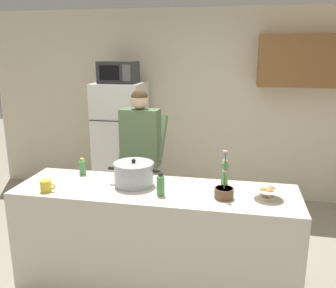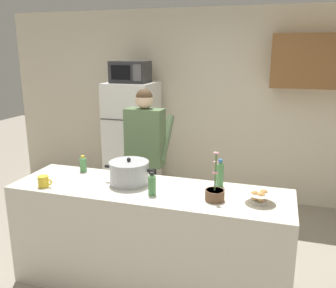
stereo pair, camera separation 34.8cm
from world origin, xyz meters
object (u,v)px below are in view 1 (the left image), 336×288
Objects in this scene: microwave at (118,72)px; bottle_far_corner at (225,172)px; cooking_pot at (134,174)px; coffee_mug at (46,186)px; potted_orchid at (224,191)px; bottle_near_edge at (83,166)px; person_near_pot at (141,146)px; bottle_mid_counter at (161,184)px; bread_bowl at (267,193)px; refrigerator at (121,142)px.

microwave reaches higher than bottle_far_corner.
cooking_pot is 3.48× the size of coffee_mug.
cooking_pot is 0.79m from potted_orchid.
cooking_pot is at bearing -16.80° from bottle_near_edge.
microwave is at bearing 91.47° from coffee_mug.
person_near_pot is 8.63× the size of bottle_mid_counter.
coffee_mug is 0.57× the size of bread_bowl.
refrigerator is 0.96m from microwave.
microwave is 2.32m from bottle_mid_counter.
coffee_mug is 0.95m from bottle_mid_counter.
microwave is 1.21× the size of potted_orchid.
bottle_near_edge is 1.36m from potted_orchid.
microwave reaches higher than cooking_pot.
coffee_mug is at bearing -174.28° from potted_orchid.
potted_orchid is (0.96, -1.03, -0.05)m from person_near_pot.
bread_bowl is at bearing -36.93° from person_near_pot.
cooking_pot is at bearing -78.20° from person_near_pot.
bread_bowl is (1.77, 0.20, 0.00)m from coffee_mug.
person_near_pot is at bearing 67.69° from coffee_mug.
refrigerator is at bearing 95.99° from bottle_near_edge.
bottle_mid_counter is at bearing -23.00° from bottle_near_edge.
potted_orchid is (0.77, -0.14, -0.04)m from cooking_pot.
refrigerator is 2.22m from bottle_mid_counter.
bread_bowl reaches higher than coffee_mug.
person_near_pot is 1.41m from potted_orchid.
potted_orchid reaches higher than coffee_mug.
cooking_pot is at bearing 175.48° from bread_bowl.
bread_bowl is (1.83, -1.85, -0.80)m from microwave.
bottle_mid_counter reaches higher than bread_bowl.
microwave is 2.72m from bread_bowl.
refrigerator is at bearing 116.73° from bottle_mid_counter.
bottle_far_corner is at bearing 35.61° from bottle_mid_counter.
bottle_far_corner is (0.49, 0.35, 0.02)m from bottle_mid_counter.
potted_orchid is (1.44, 0.14, 0.01)m from coffee_mug.
refrigerator is 1.64m from bottle_near_edge.
bottle_far_corner is (0.76, 0.16, 0.02)m from cooking_pot.
bread_bowl is 0.58× the size of potted_orchid.
potted_orchid reaches higher than cooking_pot.
refrigerator is 10.29× the size of bottle_near_edge.
microwave is 2.01× the size of bottle_far_corner.
refrigerator reaches higher than bread_bowl.
bottle_far_corner is (-0.35, 0.25, 0.07)m from bread_bowl.
cooking_pot is 0.33m from bottle_mid_counter.
refrigerator is at bearing 111.87° from cooking_pot.
person_near_pot is at bearing 101.80° from cooking_pot.
coffee_mug is 0.83× the size of bottle_near_edge.
microwave is at bearing 96.07° from bottle_near_edge.
person_near_pot reaches higher than bottle_far_corner.
bread_bowl is at bearing -4.52° from cooking_pot.
bottle_mid_counter is (0.82, -0.35, 0.02)m from bottle_near_edge.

